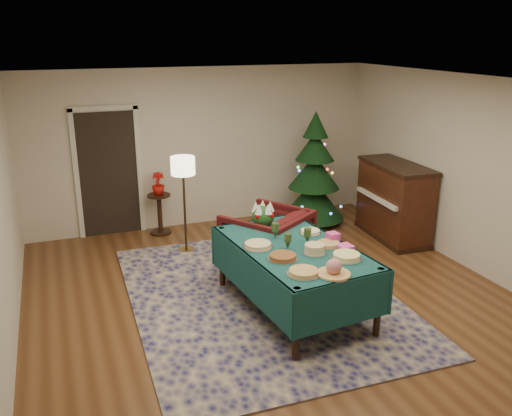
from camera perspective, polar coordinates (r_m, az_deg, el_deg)
name	(u,v)px	position (r m, az deg, el deg)	size (l,w,h in m)	color
room_shell	(285,206)	(6.18, 3.09, 0.23)	(7.00, 7.00, 7.00)	#593319
doorway	(108,170)	(9.14, -15.28, 3.85)	(1.08, 0.04, 2.16)	black
rug	(261,296)	(7.05, 0.49, -9.20)	(3.20, 4.20, 0.02)	#171654
buffet_table	(293,259)	(6.48, 3.96, -5.39)	(1.44, 2.24, 0.83)	black
platter_0	(304,272)	(5.70, 5.03, -6.76)	(0.36, 0.36, 0.05)	silver
platter_1	(334,269)	(5.70, 8.18, -6.36)	(0.37, 0.37, 0.18)	silver
platter_2	(347,257)	(6.12, 9.51, -5.06)	(0.35, 0.35, 0.07)	silver
platter_3	(283,257)	(6.05, 2.84, -5.17)	(0.35, 0.35, 0.06)	silver
platter_4	(314,249)	(6.21, 6.17, -4.34)	(0.27, 0.27, 0.11)	silver
platter_5	(328,244)	(6.46, 7.61, -3.79)	(0.31, 0.31, 0.05)	silver
platter_6	(258,245)	(6.36, 0.20, -3.94)	(0.36, 0.36, 0.06)	silver
platter_7	(310,232)	(6.83, 5.73, -2.51)	(0.28, 0.28, 0.05)	silver
goblet_0	(275,230)	(6.62, 2.05, -2.35)	(0.09, 0.09, 0.19)	#2D471E
goblet_1	(308,236)	(6.47, 5.45, -2.90)	(0.09, 0.09, 0.19)	#2D471E
goblet_2	(288,241)	(6.30, 3.37, -3.47)	(0.09, 0.09, 0.19)	#2D471E
napkin_stack	(345,247)	(6.41, 9.36, -4.07)	(0.17, 0.17, 0.04)	#F343A5
gift_box	(333,237)	(6.59, 8.09, -3.06)	(0.13, 0.13, 0.11)	#DC3D95
centerpiece	(263,214)	(7.06, 0.75, -0.66)	(0.30, 0.30, 0.34)	#1E4C1E
armchair	(267,239)	(7.51, 1.12, -3.27)	(0.99, 0.93, 1.02)	#460F0F
floor_lamp	(183,172)	(8.14, -7.68, 3.81)	(0.36, 0.36, 1.49)	#A57F3F
side_table	(160,215)	(9.18, -10.09, -0.69)	(0.38, 0.38, 0.68)	black
potted_plant	(158,188)	(9.05, -10.24, 2.05)	(0.21, 0.38, 0.21)	red
christmas_tree	(314,174)	(9.46, 6.14, 3.57)	(1.38, 1.38, 1.98)	black
piano	(394,202)	(9.06, 14.32, 0.62)	(0.76, 1.48, 1.25)	black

